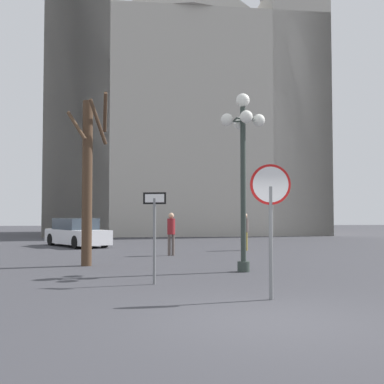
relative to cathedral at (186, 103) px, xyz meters
The scene contains 9 objects.
ground_plane 33.87m from the cathedral, 92.51° to the right, with size 120.00×120.00×0.00m, color #38383D.
cathedral is the anchor object (origin of this frame).
stop_sign 31.58m from the cathedral, 91.64° to the right, with size 0.82×0.10×2.71m.
one_way_arrow_sign 29.71m from the cathedral, 96.42° to the right, with size 0.56×0.21×2.23m.
street_lamp 26.75m from the cathedral, 91.06° to the right, with size 1.34×1.34×5.31m.
bare_tree 25.54m from the cathedral, 102.56° to the right, with size 1.40×1.38×5.67m.
parked_car_near_white 18.88m from the cathedral, 116.01° to the right, with size 3.89×4.75×1.47m.
pedestrian_walking 22.57m from the cathedral, 96.54° to the right, with size 0.32×0.32×1.74m.
pedestrian_standing 20.44m from the cathedral, 85.94° to the right, with size 0.32×0.32×1.72m.
Camera 1 is at (-1.98, -7.60, 1.72)m, focal length 44.55 mm.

